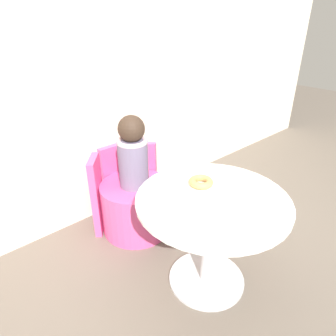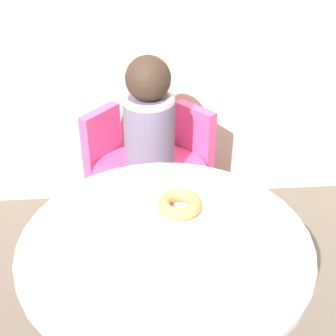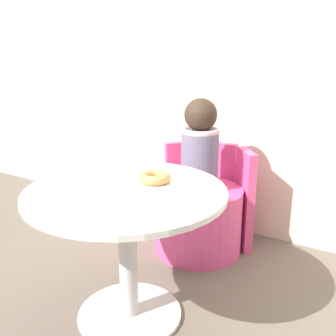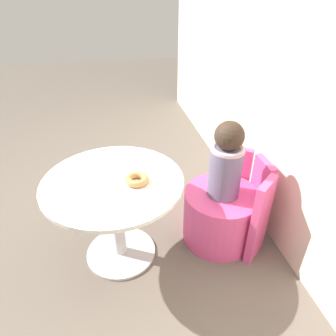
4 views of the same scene
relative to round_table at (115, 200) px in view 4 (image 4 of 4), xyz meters
name	(u,v)px [view 4 (image 4 of 4)]	position (x,y,z in m)	size (l,w,h in m)	color
ground_plane	(123,261)	(0.08, 0.01, -0.47)	(12.00, 12.00, 0.00)	#665B51
back_wall	(316,75)	(0.08, 1.14, 0.73)	(6.00, 0.06, 2.40)	beige
round_table	(115,200)	(0.00, 0.00, 0.00)	(0.85, 0.85, 0.62)	silver
tub_chair	(220,215)	(-0.02, 0.72, -0.27)	(0.52, 0.52, 0.40)	#E54C8C
booth_backrest	(250,200)	(-0.02, 0.94, -0.16)	(0.62, 0.23, 0.62)	#E54C8C
child_figure	(226,161)	(-0.02, 0.72, 0.18)	(0.22, 0.22, 0.53)	slate
donut	(137,179)	(0.05, 0.14, 0.17)	(0.14, 0.14, 0.04)	tan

